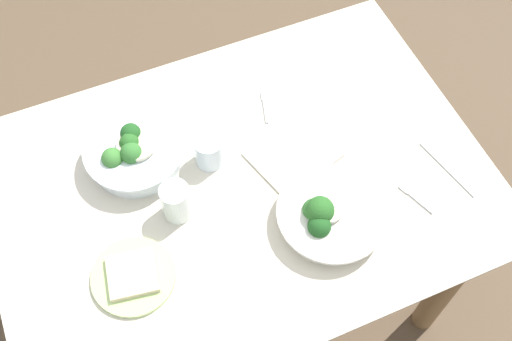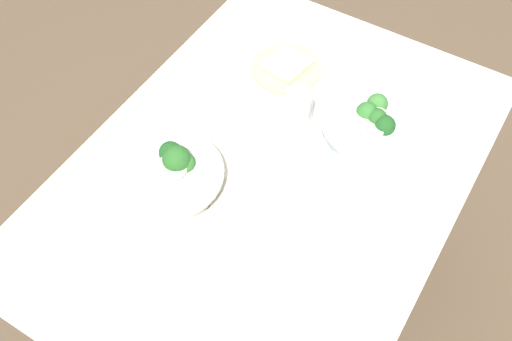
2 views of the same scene
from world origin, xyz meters
name	(u,v)px [view 1 (image 1 of 2)]	position (x,y,z in m)	size (l,w,h in m)	color
ground_plane	(245,288)	(0.00, 0.00, 0.00)	(6.00, 6.00, 0.00)	brown
dining_table	(241,207)	(0.00, 0.00, 0.60)	(1.21, 0.86, 0.72)	beige
broccoli_bowl_far	(329,216)	(-0.15, 0.18, 0.75)	(0.26, 0.26, 0.10)	silver
broccoli_bowl_near	(134,152)	(0.21, -0.16, 0.76)	(0.25, 0.25, 0.10)	white
bread_side_plate	(133,276)	(0.31, 0.13, 0.73)	(0.19, 0.19, 0.03)	#B7D684
water_glass_center	(209,151)	(0.04, -0.09, 0.76)	(0.07, 0.07, 0.09)	silver
water_glass_side	(176,202)	(0.16, 0.02, 0.77)	(0.07, 0.07, 0.10)	silver
fork_by_far_bowl	(265,106)	(-0.15, -0.19, 0.72)	(0.04, 0.10, 0.00)	#B7B7BC
fork_by_near_bowl	(415,198)	(-0.37, 0.20, 0.72)	(0.05, 0.10, 0.00)	#B7B7BC
table_knife_left	(447,169)	(-0.49, 0.16, 0.72)	(0.19, 0.01, 0.00)	#B7B7BC
napkin_folded_upper	(293,155)	(-0.15, -0.02, 0.73)	(0.20, 0.17, 0.01)	#B1A997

